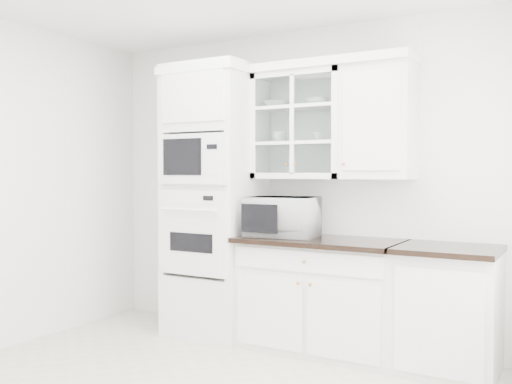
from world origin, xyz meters
The scene contains 12 objects.
room_shell centered at (0.00, 0.43, 1.78)m, with size 4.00×3.50×2.70m.
oven_column centered at (-0.75, 1.42, 1.20)m, with size 0.76×0.68×2.40m.
base_cabinet_run centered at (0.28, 1.45, 0.46)m, with size 1.32×0.67×0.92m.
extra_base_cabinet centered at (1.28, 1.45, 0.46)m, with size 0.72×0.67×0.92m.
upper_cabinet_glass centered at (0.03, 1.58, 1.85)m, with size 0.80×0.33×0.90m.
upper_cabinet_solid centered at (0.71, 1.58, 1.85)m, with size 0.55×0.33×0.90m, color white.
crown_molding centered at (-0.07, 1.56, 2.33)m, with size 2.14×0.38×0.07m, color white.
countertop_microwave centered at (-0.05, 1.41, 1.08)m, with size 0.57×0.47×0.33m, color white.
bowl_a centered at (-0.19, 1.57, 2.04)m, with size 0.24×0.24×0.06m, color white.
bowl_b centered at (0.18, 1.59, 2.04)m, with size 0.20×0.20×0.06m, color white.
cup_a centered at (-0.17, 1.58, 1.76)m, with size 0.12×0.12×0.09m, color white.
cup_b centered at (0.20, 1.57, 1.75)m, with size 0.09×0.09×0.08m, color white.
Camera 1 is at (2.13, -2.80, 1.46)m, focal length 40.00 mm.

